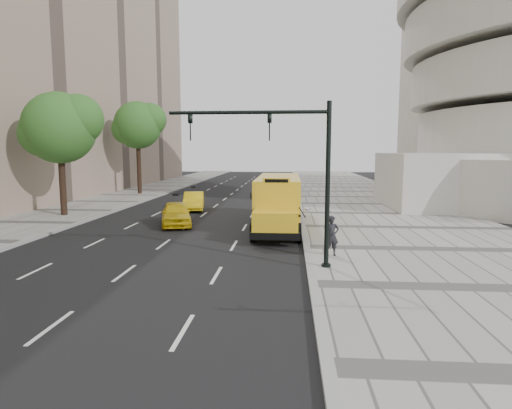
# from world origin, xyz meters

# --- Properties ---
(ground) EXTENTS (140.00, 140.00, 0.00)m
(ground) POSITION_xyz_m (0.00, 0.00, 0.00)
(ground) COLOR black
(ground) RESTS_ON ground
(sidewalk_museum) EXTENTS (12.00, 140.00, 0.15)m
(sidewalk_museum) POSITION_xyz_m (12.00, 0.00, 0.07)
(sidewalk_museum) COLOR #98968F
(sidewalk_museum) RESTS_ON ground
(sidewalk_far) EXTENTS (6.00, 140.00, 0.15)m
(sidewalk_far) POSITION_xyz_m (-11.00, 0.00, 0.07)
(sidewalk_far) COLOR #98968F
(sidewalk_far) RESTS_ON ground
(curb_museum) EXTENTS (0.30, 140.00, 0.15)m
(curb_museum) POSITION_xyz_m (6.00, 0.00, 0.07)
(curb_museum) COLOR gray
(curb_museum) RESTS_ON ground
(curb_far) EXTENTS (0.30, 140.00, 0.15)m
(curb_far) POSITION_xyz_m (-8.00, 0.00, 0.07)
(curb_far) COLOR gray
(curb_far) RESTS_ON ground
(tree_b) EXTENTS (5.45, 4.84, 8.56)m
(tree_b) POSITION_xyz_m (-10.41, 3.16, 6.17)
(tree_b) COLOR black
(tree_b) RESTS_ON ground
(tree_c) EXTENTS (5.43, 4.83, 9.63)m
(tree_c) POSITION_xyz_m (-10.41, 18.35, 7.25)
(tree_c) COLOR black
(tree_c) RESTS_ON ground
(school_bus) EXTENTS (2.96, 11.56, 3.19)m
(school_bus) POSITION_xyz_m (4.50, 0.81, 1.76)
(school_bus) COLOR gold
(school_bus) RESTS_ON ground
(taxi_near) EXTENTS (2.89, 4.67, 1.49)m
(taxi_near) POSITION_xyz_m (-1.78, 0.33, 0.74)
(taxi_near) COLOR gold
(taxi_near) RESTS_ON ground
(taxi_far) EXTENTS (2.21, 4.43, 1.40)m
(taxi_far) POSITION_xyz_m (-2.25, 7.33, 0.70)
(taxi_far) COLOR gold
(taxi_far) RESTS_ON ground
(pedestrian) EXTENTS (0.68, 0.51, 1.72)m
(pedestrian) POSITION_xyz_m (6.97, -7.26, 1.01)
(pedestrian) COLOR black
(pedestrian) RESTS_ON sidewalk_museum
(traffic_signal) EXTENTS (6.18, 0.36, 6.40)m
(traffic_signal) POSITION_xyz_m (5.19, -9.02, 4.09)
(traffic_signal) COLOR black
(traffic_signal) RESTS_ON ground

